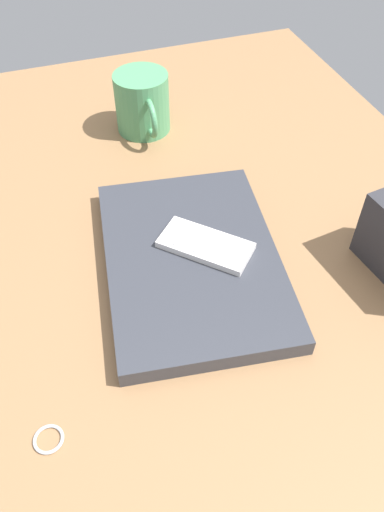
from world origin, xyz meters
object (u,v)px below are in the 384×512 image
Objects in this scene: cell_phone_on_laptop at (206,247)px; coffee_mug at (143,103)px; key_ring at (49,439)px; laptop_closed at (192,260)px.

coffee_mug is (-32.31, 0.56, 2.02)cm from cell_phone_on_laptop.
cell_phone_on_laptop is 3.91× the size of key_ring.
laptop_closed is 2.61cm from cell_phone_on_laptop.
cell_phone_on_laptop is 28.87cm from key_ring.
coffee_mug is 55.12cm from key_ring.
cell_phone_on_laptop reaches higher than key_ring.
laptop_closed is 2.48× the size of coffee_mug.
laptop_closed is at bearing -4.50° from coffee_mug.
key_ring is (17.34, -22.93, -2.67)cm from cell_phone_on_laptop.
key_ring is at bearing -52.90° from cell_phone_on_laptop.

